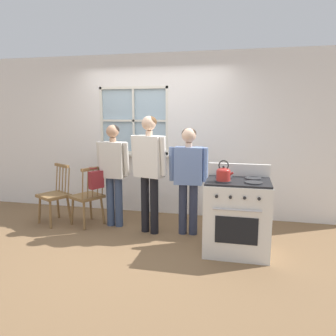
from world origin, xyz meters
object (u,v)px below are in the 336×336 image
object	(u,v)px
chair_by_window	(88,197)
person_elderly_left	(114,167)
person_adult_right	(188,171)
kettle	(223,174)
handbag	(96,179)
potted_plant	(136,150)
person_teen_center	(149,163)
stove	(237,216)
chair_near_wall	(55,196)

from	to	relation	value
chair_by_window	person_elderly_left	size ratio (longest dim) A/B	0.60
person_adult_right	kettle	distance (m)	0.80
handbag	chair_by_window	bearing A→B (deg)	150.82
kettle	potted_plant	distance (m)	2.12
person_elderly_left	person_teen_center	world-z (taller)	person_teen_center
chair_by_window	person_teen_center	distance (m)	1.19
chair_by_window	handbag	xyz separation A→B (m)	(0.21, -0.11, 0.32)
person_elderly_left	potted_plant	bearing A→B (deg)	84.63
person_teen_center	kettle	world-z (taller)	person_teen_center
kettle	person_elderly_left	bearing A→B (deg)	157.90
person_adult_right	handbag	size ratio (longest dim) A/B	4.98
person_elderly_left	handbag	size ratio (longest dim) A/B	5.08
person_adult_right	potted_plant	xyz separation A→B (m)	(-1.05, 0.83, 0.18)
stove	chair_near_wall	bearing A→B (deg)	170.59
stove	chair_by_window	bearing A→B (deg)	167.56
chair_near_wall	stove	distance (m)	2.87
person_adult_right	potted_plant	distance (m)	1.35
kettle	handbag	world-z (taller)	kettle
person_teen_center	handbag	xyz separation A→B (m)	(-0.82, -0.01, -0.27)
kettle	potted_plant	xyz separation A→B (m)	(-1.57, 1.43, 0.08)
chair_by_window	kettle	size ratio (longest dim) A/B	3.77
person_teen_center	stove	distance (m)	1.43
chair_by_window	person_elderly_left	world-z (taller)	person_elderly_left
handbag	kettle	bearing A→B (deg)	-15.31
person_elderly_left	person_adult_right	bearing A→B (deg)	-1.02
person_adult_right	stove	distance (m)	0.95
person_elderly_left	stove	distance (m)	1.99
person_elderly_left	potted_plant	distance (m)	0.77
chair_near_wall	stove	xyz separation A→B (m)	(2.83, -0.47, 0.03)
chair_near_wall	person_teen_center	bearing A→B (deg)	26.56
chair_near_wall	person_teen_center	world-z (taller)	person_teen_center
chair_near_wall	person_adult_right	distance (m)	2.18
chair_near_wall	person_adult_right	xyz separation A→B (m)	(2.13, -0.00, 0.48)
kettle	potted_plant	world-z (taller)	potted_plant
chair_by_window	chair_near_wall	world-z (taller)	same
person_teen_center	handbag	size ratio (longest dim) A/B	5.52
person_elderly_left	stove	xyz separation A→B (m)	(1.86, -0.55, -0.46)
chair_by_window	stove	bearing A→B (deg)	106.74
chair_near_wall	kettle	xyz separation A→B (m)	(2.65, -0.60, 0.58)
chair_by_window	potted_plant	size ratio (longest dim) A/B	4.04
chair_near_wall	handbag	distance (m)	0.82
handbag	person_adult_right	bearing A→B (deg)	3.20
chair_near_wall	person_adult_right	bearing A→B (deg)	28.92
person_teen_center	person_adult_right	xyz separation A→B (m)	(0.55, 0.06, -0.11)
potted_plant	kettle	bearing A→B (deg)	-42.28
person_teen_center	stove	world-z (taller)	person_teen_center
stove	person_elderly_left	bearing A→B (deg)	163.47
person_elderly_left	person_adult_right	distance (m)	1.16
chair_by_window	handbag	size ratio (longest dim) A/B	3.03
person_teen_center	potted_plant	world-z (taller)	person_teen_center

